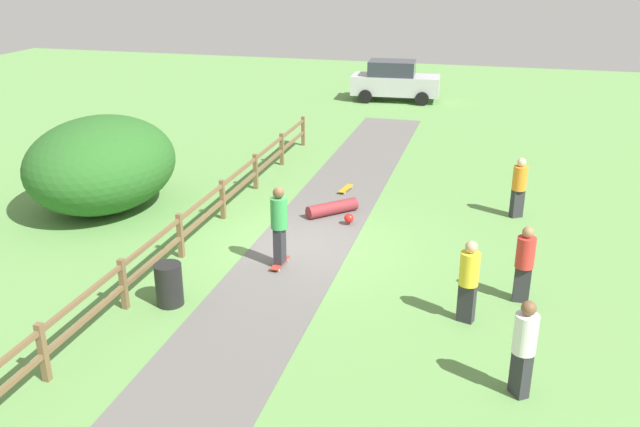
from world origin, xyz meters
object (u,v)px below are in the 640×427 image
Objects in this scene: skateboard_loose at (346,189)px; bystander_red at (525,261)px; parked_car_silver at (395,81)px; bystander_white at (524,344)px; skater_riding at (279,222)px; bystander_yellow at (469,278)px; bystander_orange at (519,185)px; bush_large at (102,164)px; skater_fallen at (334,209)px; trash_bin at (169,284)px.

bystander_red reaches higher than skateboard_loose.
bystander_red is 0.39× the size of parked_car_silver.
parked_car_silver is (-5.75, 22.75, 0.00)m from bystander_white.
skater_riding is at bearing -93.05° from skateboard_loose.
bystander_white reaches higher than bystander_yellow.
bush_large is at bearing -168.46° from bystander_orange.
bystander_yellow is at bearing -59.81° from skateboard_loose.
bystander_red is at bearing -2.85° from skater_riding.
bystander_white reaches higher than skater_fallen.
trash_bin reaches higher than skater_fallen.
bystander_yellow is at bearing -76.99° from parked_car_silver.
parked_car_silver is at bearing 111.56° from bystander_orange.
trash_bin is at bearing -163.89° from bystander_red.
bystander_yellow is 21.10m from parked_car_silver.
bystander_white reaches higher than skateboard_loose.
skater_riding is at bearing -138.56° from bystander_orange.
bush_large is at bearing 133.01° from trash_bin.
bush_large is 1.08× the size of parked_car_silver.
bystander_yellow is 1.02× the size of bystander_orange.
bystander_red is at bearing -13.08° from bush_large.
bystander_white is (5.01, -9.07, 0.87)m from skateboard_loose.
bystander_white is at bearing -90.97° from bystander_red.
skater_riding is 6.40m from bystander_white.
parked_car_silver is at bearing 106.64° from bystander_red.
bystander_red is (5.06, -5.76, 0.83)m from skateboard_loose.
bush_large reaches higher than bystander_orange.
skater_riding is at bearing 162.03° from bystander_yellow.
bystander_orange reaches higher than skater_fallen.
bystander_red is (1.06, 1.13, -0.03)m from bystander_yellow.
bush_large is 3.31× the size of skater_fallen.
bystander_white is (4.88, -7.01, 0.75)m from skater_fallen.
parked_car_silver is at bearing 93.11° from skateboard_loose.
trash_bin is 0.47× the size of skater_riding.
bush_large is 6.43m from skater_riding.
bystander_orange reaches higher than skateboard_loose.
bystander_yellow is 6.14m from bystander_orange.
skater_riding reaches higher than parked_car_silver.
parked_car_silver is (-0.74, 13.67, 0.87)m from skateboard_loose.
bystander_yellow is (5.93, 0.89, 0.50)m from trash_bin.
bush_large is at bearing -170.57° from skater_fallen.
bystander_red is (4.94, -3.69, 0.72)m from skater_fallen.
skater_fallen is at bearing -86.83° from parked_car_silver.
trash_bin is at bearing -134.86° from bystander_orange.
skater_riding is 5.37m from bystander_red.
bush_large reaches higher than parked_car_silver.
bystander_orange is 8.24m from bystander_white.
bystander_yellow is 0.99× the size of bystander_white.
skater_riding is 3.57m from skater_fallen.
skater_riding reaches higher than skateboard_loose.
bush_large is 12.75m from bystander_white.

